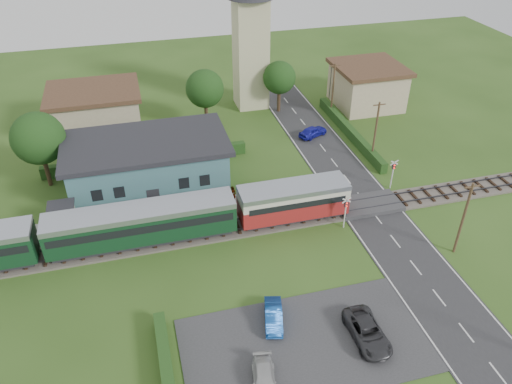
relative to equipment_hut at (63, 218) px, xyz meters
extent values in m
plane|color=#2D4C19|center=(18.00, -5.20, -1.75)|extent=(120.00, 120.00, 0.00)
cube|color=#4C443D|center=(18.00, -3.20, -1.65)|extent=(76.00, 3.20, 0.20)
cube|color=#3F3F47|center=(18.00, -3.92, -1.33)|extent=(76.00, 0.08, 0.15)
cube|color=#3F3F47|center=(18.00, -2.48, -1.33)|extent=(76.00, 0.08, 0.15)
cube|color=#28282B|center=(28.00, -5.20, -1.72)|extent=(6.00, 70.00, 0.05)
cube|color=#333335|center=(16.50, -17.20, -1.71)|extent=(17.00, 9.00, 0.08)
cube|color=#333335|center=(28.00, -3.20, -1.52)|extent=(6.20, 3.40, 0.45)
cube|color=gray|center=(8.00, 0.00, -1.52)|extent=(30.00, 3.00, 0.45)
cube|color=#C2BB90|center=(0.00, 0.00, -0.10)|extent=(2.00, 2.00, 2.40)
cube|color=#232328|center=(0.00, 0.00, 1.18)|extent=(2.30, 2.30, 0.15)
cube|color=#3F7477|center=(8.00, 5.80, 0.65)|extent=(15.00, 8.00, 4.80)
cube|color=#232328|center=(8.00, 5.80, 3.30)|extent=(16.00, 9.00, 0.50)
cube|color=#232328|center=(8.00, 1.86, -0.65)|extent=(1.20, 0.12, 2.20)
cube|color=black|center=(3.00, 1.86, 0.65)|extent=(1.00, 0.12, 1.20)
cube|color=black|center=(5.00, 1.86, 0.65)|extent=(1.00, 0.12, 1.20)
cube|color=black|center=(11.00, 1.86, 0.65)|extent=(1.00, 0.12, 1.20)
cube|color=black|center=(13.00, 1.86, 0.65)|extent=(1.00, 0.12, 1.20)
cube|color=#232328|center=(20.26, -3.20, -1.16)|extent=(9.00, 2.20, 0.50)
cube|color=maroon|center=(20.26, -3.20, -0.16)|extent=(10.00, 2.80, 1.80)
cube|color=beige|center=(20.26, -3.20, 1.09)|extent=(10.00, 2.82, 0.90)
cube|color=black|center=(20.26, -3.20, 0.74)|extent=(9.00, 2.88, 0.60)
cube|color=#9EA5B2|center=(20.26, -3.20, 1.74)|extent=(10.00, 2.90, 0.45)
cube|color=#232328|center=(6.66, -3.20, -1.16)|extent=(15.20, 2.20, 0.50)
cube|color=#10341C|center=(6.66, -3.20, 0.34)|extent=(16.00, 2.80, 2.60)
cube|color=black|center=(6.66, -3.20, 0.74)|extent=(15.40, 2.86, 0.70)
cube|color=#9EA5B2|center=(6.66, -3.20, 1.74)|extent=(16.00, 2.90, 0.50)
cube|color=#C2BB90|center=(23.00, 22.80, 5.25)|extent=(4.00, 4.00, 14.00)
cube|color=tan|center=(3.00, 19.80, 0.75)|extent=(10.00, 8.00, 5.00)
cube|color=#472D1E|center=(3.00, 19.80, 3.50)|extent=(10.80, 8.80, 0.50)
cube|color=tan|center=(38.00, 18.80, 0.75)|extent=(8.00, 8.00, 5.00)
cube|color=#472D1E|center=(38.00, 18.80, 3.50)|extent=(8.80, 8.80, 0.50)
cube|color=#193814|center=(7.00, -17.20, -1.15)|extent=(0.80, 9.00, 1.20)
cube|color=#193814|center=(32.20, 10.80, -1.15)|extent=(0.80, 18.00, 1.20)
cube|color=#193814|center=(8.00, 10.30, -1.10)|extent=(22.00, 0.80, 1.30)
cylinder|color=#332316|center=(-2.00, 8.80, 0.32)|extent=(0.44, 0.44, 4.12)
sphere|color=#143311|center=(-2.00, 8.80, 3.65)|extent=(5.20, 5.20, 5.20)
cylinder|color=#332316|center=(16.00, 17.80, 0.18)|extent=(0.44, 0.44, 3.85)
sphere|color=#143311|center=(16.00, 17.80, 3.29)|extent=(4.60, 4.60, 4.60)
cylinder|color=#332316|center=(26.00, 19.80, 0.04)|extent=(0.44, 0.44, 3.58)
sphere|color=#143311|center=(26.00, 19.80, 2.93)|extent=(4.20, 4.20, 4.20)
cylinder|color=#473321|center=(32.20, -11.20, 1.75)|extent=(0.22, 0.22, 7.00)
cube|color=#473321|center=(32.20, -11.20, 4.95)|extent=(1.40, 0.10, 0.10)
cylinder|color=#473321|center=(32.20, 4.80, 1.75)|extent=(0.22, 0.22, 7.00)
cube|color=#473321|center=(32.20, 4.80, 4.95)|extent=(1.40, 0.10, 0.10)
cylinder|color=#473321|center=(32.20, 16.80, 1.75)|extent=(0.22, 0.22, 7.00)
cube|color=#473321|center=(32.20, 16.80, 4.95)|extent=(1.40, 0.10, 0.10)
cylinder|color=silver|center=(24.40, -5.60, -0.25)|extent=(0.12, 0.12, 3.00)
cube|color=#232328|center=(24.40, -5.60, 0.85)|extent=(0.35, 0.18, 0.55)
sphere|color=#FF190C|center=(24.40, -5.72, 1.00)|extent=(0.14, 0.14, 0.14)
sphere|color=#FF190C|center=(24.40, -5.72, 0.70)|extent=(0.14, 0.14, 0.14)
cube|color=silver|center=(24.40, -5.60, 1.25)|extent=(0.84, 0.05, 0.55)
cube|color=silver|center=(24.40, -5.60, 1.25)|extent=(0.84, 0.05, 0.55)
cylinder|color=silver|center=(31.60, -0.80, -0.25)|extent=(0.12, 0.12, 3.00)
cube|color=#232328|center=(31.60, -0.80, 0.85)|extent=(0.35, 0.18, 0.55)
sphere|color=#FF190C|center=(31.60, -0.92, 1.00)|extent=(0.14, 0.14, 0.14)
sphere|color=#FF190C|center=(31.60, -0.92, 0.70)|extent=(0.14, 0.14, 0.14)
cube|color=silver|center=(31.60, -0.80, 1.25)|extent=(0.84, 0.05, 0.55)
cube|color=silver|center=(31.60, -0.80, 1.25)|extent=(0.84, 0.05, 0.55)
cylinder|color=#3F3F47|center=(-4.00, 14.80, 0.75)|extent=(0.14, 0.14, 5.00)
sphere|color=orange|center=(-4.00, 14.80, 3.25)|extent=(0.30, 0.30, 0.30)
cylinder|color=#3F3F47|center=(34.00, 21.80, 0.75)|extent=(0.14, 0.14, 5.00)
sphere|color=orange|center=(34.00, 21.80, 3.25)|extent=(0.30, 0.30, 0.30)
imported|color=#1A1BA5|center=(27.86, 11.84, -1.06)|extent=(4.02, 2.92, 1.27)
imported|color=#144BA1|center=(14.99, -14.70, -1.08)|extent=(2.04, 3.73, 1.17)
imported|color=silver|center=(12.92, -19.56, -1.14)|extent=(2.15, 3.84, 1.05)
imported|color=#323235|center=(20.87, -17.82, -1.02)|extent=(2.16, 4.66, 1.29)
imported|color=gray|center=(15.33, 0.20, -0.36)|extent=(0.71, 0.48, 1.87)
imported|color=gray|center=(1.20, -0.50, -0.38)|extent=(0.85, 1.00, 1.83)
camera|label=1|loc=(7.38, -38.30, 26.51)|focal=35.00mm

